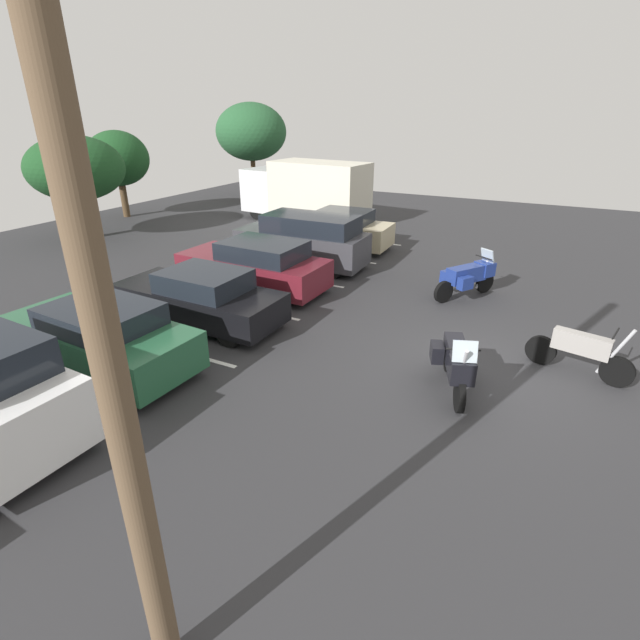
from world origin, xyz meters
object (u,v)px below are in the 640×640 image
Objects in this scene: car_green at (100,337)px; box_truck at (306,190)px; car_champagne at (335,229)px; utility_pole at (87,261)px; motorcycle_touring at (456,362)px; car_black at (200,298)px; motorcycle_third at (468,276)px; car_charcoal at (304,241)px; car_maroon at (255,266)px; motorcycle_second at (580,351)px.

car_green is 15.33m from box_truck.
utility_pole is (-15.15, -5.33, 3.53)m from car_champagne.
car_black is at bearing 87.06° from motorcycle_touring.
motorcycle_third is 5.84m from car_charcoal.
car_charcoal is at bearing -3.95° from car_maroon.
motorcycle_second is at bearing -97.95° from car_maroon.
car_champagne is 5.12m from box_truck.
motorcycle_second is at bearing -130.66° from box_truck.
motorcycle_touring is 0.46× the size of car_black.
utility_pole is at bearing 167.67° from motorcycle_touring.
utility_pole reaches higher than motorcycle_second.
car_champagne reaches higher than motorcycle_touring.
box_truck is (9.32, 3.29, 0.78)m from car_maroon.
car_champagne is at bearing -1.09° from car_green.
motorcycle_touring is 0.25× the size of utility_pole.
motorcycle_third is 0.44× the size of car_black.
motorcycle_third is 6.44m from car_maroon.
car_green is at bearing 115.65° from motorcycle_second.
car_black is 8.34m from car_champagne.
car_champagne is at bearing 0.45° from car_black.
car_charcoal is at bearing -0.25° from car_black.
car_green is at bearing 177.93° from car_charcoal.
car_maroon is (-2.33, 6.01, 0.11)m from motorcycle_third.
motorcycle_touring is 0.45× the size of car_charcoal.
utility_pole is (-9.59, -5.43, 3.51)m from car_maroon.
car_black reaches higher than motorcycle_touring.
car_green is 11.22m from car_champagne.
motorcycle_touring is at bearing -12.33° from utility_pole.
motorcycle_second is 9.00m from car_black.
car_charcoal is 0.57× the size of utility_pole.
car_black is at bearing -5.57° from car_green.
box_truck is at bearing 49.34° from motorcycle_second.
box_truck is (12.10, 3.45, 0.85)m from car_black.
car_champagne reaches higher than car_black.
motorcycle_third is at bearing 40.13° from motorcycle_second.
utility_pole reaches higher than motorcycle_touring.
motorcycle_third is 0.44× the size of car_charcoal.
car_champagne is at bearing 61.31° from motorcycle_third.
motorcycle_second is 9.81m from utility_pole.
motorcycle_second is 0.44× the size of car_maroon.
motorcycle_touring is at bearing -92.94° from car_black.
car_green is 0.69× the size of box_truck.
motorcycle_second is 0.32× the size of box_truck.
car_charcoal is (5.90, 6.66, 0.27)m from motorcycle_touring.
car_charcoal is 0.70× the size of box_truck.
motorcycle_third is at bearing -126.95° from box_truck.
motorcycle_second is at bearing -49.65° from motorcycle_touring.
car_champagne is at bearing -137.96° from box_truck.
car_maroon is 0.72× the size of box_truck.
box_truck is 0.80× the size of utility_pole.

